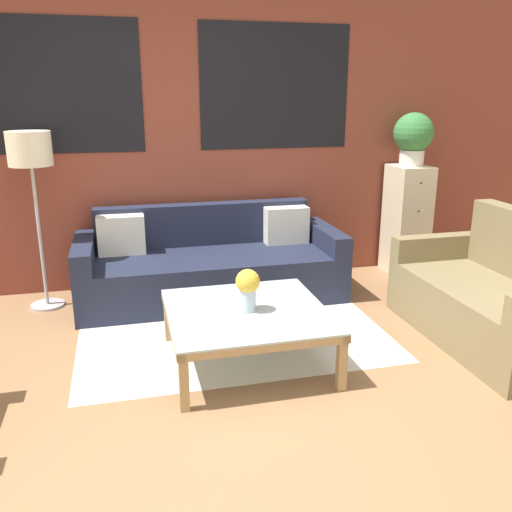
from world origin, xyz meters
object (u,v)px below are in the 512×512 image
Objects in this scene: potted_plant at (413,136)px; flower_vase at (248,287)px; settee_vintage at (496,300)px; couch_dark at (210,266)px; drawer_cabinet at (406,220)px; coffee_table at (247,316)px; floor_lamp at (31,159)px.

flower_vase is at bearing -142.16° from potted_plant.
settee_vintage is 1.93m from potted_plant.
potted_plant is (2.01, 0.20, 1.08)m from couch_dark.
drawer_cabinet reaches higher than settee_vintage.
settee_vintage is 3.06× the size of potted_plant.
coffee_table is (-1.83, 0.09, 0.02)m from settee_vintage.
floor_lamp reaches higher than coffee_table.
couch_dark is 1.37m from flower_vase.
floor_lamp is (-3.26, 1.50, 0.94)m from settee_vintage.
drawer_cabinet is at bearing 5.75° from couch_dark.
potted_plant is at bearing 5.75° from couch_dark.
drawer_cabinet reaches higher than couch_dark.
couch_dark is at bearing -174.25° from drawer_cabinet.
settee_vintage is at bearing -2.83° from coffee_table.
drawer_cabinet is (3.41, 0.11, -0.71)m from floor_lamp.
floor_lamp is at bearing 134.93° from flower_vase.
couch_dark is at bearing 91.15° from flower_vase.
potted_plant is (1.99, 1.52, 1.02)m from coffee_table.
couch_dark is at bearing -174.25° from potted_plant.
couch_dark is 2.29m from potted_plant.
couch_dark is 1.70m from floor_lamp.
flower_vase is (0.03, -1.34, 0.27)m from couch_dark.
coffee_table is (0.02, -1.32, 0.06)m from couch_dark.
coffee_table is 0.70× the size of floor_lamp.
drawer_cabinet is 0.82m from potted_plant.
flower_vase is at bearing -45.07° from floor_lamp.
couch_dark is 2.12× the size of drawer_cabinet.
potted_plant is (0.16, 1.61, 1.05)m from settee_vintage.
floor_lamp is at bearing -178.08° from potted_plant.
floor_lamp is 3.41m from potted_plant.
drawer_cabinet is (1.99, 1.52, 0.20)m from coffee_table.
settee_vintage is at bearing -37.18° from couch_dark.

